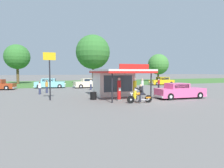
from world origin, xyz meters
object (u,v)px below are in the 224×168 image
Objects in this scene: motorcycle_with_rider at (140,95)px; featured_classic_sedan at (180,91)px; spare_tire_stack at (93,96)px; roadside_pole_sign at (50,67)px; bystander_leaning_by_kiosk at (142,85)px; parked_car_back_row_centre_left at (122,82)px; parked_car_back_row_far_left at (90,83)px; bystander_standing_back_lot at (40,88)px; bystander_chatting_near_pumps at (91,84)px; gas_pump_offside at (135,90)px; gas_pump_nearside at (119,90)px; bystander_strolling_foreground at (159,84)px; parked_car_back_row_right at (162,81)px; bystander_admiring_sedan at (47,86)px; parked_car_back_row_centre at (50,84)px.

featured_classic_sedan is at bearing 12.51° from motorcycle_with_rider.
roadside_pole_sign is at bearing 166.85° from spare_tire_stack.
bystander_leaning_by_kiosk reaches higher than featured_classic_sedan.
roadside_pole_sign reaches higher than featured_classic_sedan.
parked_car_back_row_far_left is (-7.23, -3.44, 0.04)m from parked_car_back_row_centre_left.
roadside_pole_sign is (0.99, -5.20, 2.25)m from bystander_standing_back_lot.
bystander_standing_back_lot is at bearing -154.90° from bystander_chatting_near_pumps.
gas_pump_offside is 3.98m from spare_tire_stack.
gas_pump_nearside is 1.03× the size of gas_pump_offside.
featured_classic_sedan is at bearing -81.41° from bystander_leaning_by_kiosk.
featured_classic_sedan is at bearing -111.22° from bystander_strolling_foreground.
gas_pump_offside reaches higher than parked_car_back_row_right.
bystander_chatting_near_pumps reaches higher than featured_classic_sedan.
bystander_strolling_foreground is at bearing -127.12° from parked_car_back_row_right.
bystander_strolling_foreground is 4.99m from bystander_leaning_by_kiosk.
bystander_standing_back_lot is at bearing 133.37° from gas_pump_nearside.
parked_car_back_row_right reaches higher than bystander_standing_back_lot.
parked_car_back_row_centre_left is at bearing 33.53° from bystander_admiring_sedan.
bystander_strolling_foreground is at bearing 29.22° from spare_tire_stack.
parked_car_back_row_right is (15.74, 16.03, -0.25)m from gas_pump_nearside.
parked_car_back_row_centre is at bearing 80.99° from bystander_standing_back_lot.
parked_car_back_row_centre is 1.15× the size of roadside_pole_sign.
motorcycle_with_rider reaches higher than bystander_standing_back_lot.
bystander_strolling_foreground is (8.33, 9.69, 0.18)m from motorcycle_with_rider.
bystander_admiring_sedan is (-21.92, -7.31, 0.11)m from parked_car_back_row_right.
parked_car_back_row_far_left is at bearing 40.71° from bystander_admiring_sedan.
bystander_admiring_sedan is at bearing 131.77° from gas_pump_offside.
motorcycle_with_rider is at bearing -69.63° from parked_car_back_row_centre.
bystander_strolling_foreground is 16.57m from roadside_pole_sign.
parked_car_back_row_centre_left is 21.20m from roadside_pole_sign.
gas_pump_nearside is 10.59m from bystander_chatting_near_pumps.
parked_car_back_row_right reaches higher than featured_classic_sedan.
bystander_strolling_foreground is (1.59, -10.29, 0.16)m from parked_car_back_row_centre_left.
spare_tire_stack is at bearing 135.47° from motorcycle_with_rider.
bystander_strolling_foreground is at bearing -3.54° from bystander_admiring_sedan.
spare_tire_stack is (-11.59, -6.48, -0.47)m from bystander_strolling_foreground.
gas_pump_offside is 1.29× the size of bystander_strolling_foreground.
gas_pump_nearside is 14.62m from parked_car_back_row_far_left.
featured_classic_sedan is 15.47m from bystander_standing_back_lot.
bystander_strolling_foreground is at bearing -37.84° from parked_car_back_row_far_left.
bystander_admiring_sedan reaches higher than parked_car_back_row_far_left.
bystander_standing_back_lot is at bearing -99.01° from parked_car_back_row_centre.
parked_car_back_row_far_left is 10.56m from bystander_leaning_by_kiosk.
bystander_leaning_by_kiosk is at bearing -10.54° from bystander_standing_back_lot.
parked_car_back_row_centre is at bearing 85.36° from bystander_admiring_sedan.
parked_car_back_row_centre reaches higher than parked_car_back_row_centre_left.
gas_pump_offside reaches higher than parked_car_back_row_far_left.
bystander_leaning_by_kiosk is 11.79m from roadside_pole_sign.
gas_pump_offside is 0.40× the size of parked_car_back_row_centre_left.
roadside_pole_sign is at bearing -79.20° from bystander_standing_back_lot.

